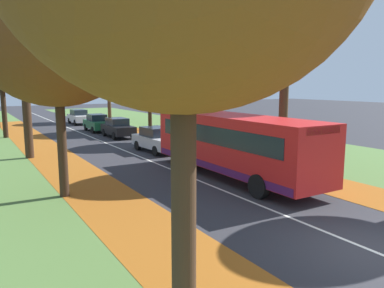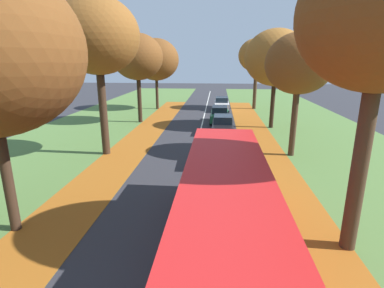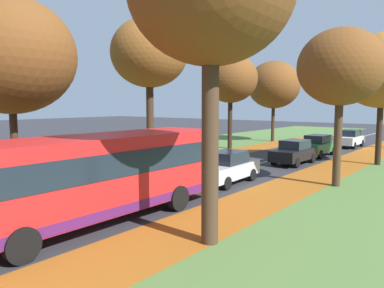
{
  "view_description": "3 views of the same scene",
  "coord_description": "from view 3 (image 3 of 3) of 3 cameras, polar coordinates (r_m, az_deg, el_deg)",
  "views": [
    {
      "loc": [
        -9.03,
        -5.42,
        4.4
      ],
      "look_at": [
        -0.19,
        9.09,
        1.7
      ],
      "focal_mm": 35.0,
      "sensor_mm": 36.0,
      "label": 1
    },
    {
      "loc": [
        1.41,
        0.31,
        6.03
      ],
      "look_at": [
        0.27,
        13.84,
        2.19
      ],
      "focal_mm": 28.0,
      "sensor_mm": 36.0,
      "label": 2
    },
    {
      "loc": [
        12.01,
        0.8,
        4.07
      ],
      "look_at": [
        1.35,
        14.21,
        2.2
      ],
      "focal_mm": 35.0,
      "sensor_mm": 36.0,
      "label": 3
    }
  ],
  "objects": [
    {
      "name": "bus",
      "position": [
        13.05,
        -14.51,
        -4.43
      ],
      "size": [
        2.7,
        10.41,
        2.98
      ],
      "color": "red",
      "rests_on": "ground"
    },
    {
      "name": "car_white_fourth_in_line",
      "position": [
        37.72,
        22.88,
        0.79
      ],
      "size": [
        1.8,
        4.21,
        1.62
      ],
      "color": "silver",
      "rests_on": "ground"
    },
    {
      "name": "grass_verge_left",
      "position": [
        28.9,
        -9.28,
        -1.94
      ],
      "size": [
        12.0,
        90.0,
        0.01
      ],
      "primitive_type": "cube",
      "color": "#517538",
      "rests_on": "ground"
    },
    {
      "name": "car_silver_lead",
      "position": [
        19.2,
        5.33,
        -3.56
      ],
      "size": [
        1.92,
        4.27,
        1.62
      ],
      "color": "#B7BABF",
      "rests_on": "ground"
    },
    {
      "name": "tree_right_mid",
      "position": [
        19.57,
        21.73,
        10.76
      ],
      "size": [
        4.1,
        4.1,
        7.65
      ],
      "color": "#422D1E",
      "rests_on": "ground"
    },
    {
      "name": "tree_left_far",
      "position": [
        33.81,
        5.89,
        9.89
      ],
      "size": [
        4.82,
        4.82,
        8.44
      ],
      "color": "black",
      "rests_on": "ground"
    },
    {
      "name": "tree_left_distant",
      "position": [
        41.05,
        12.36,
        8.79
      ],
      "size": [
        5.55,
        5.55,
        8.52
      ],
      "color": "#382619",
      "rests_on": "ground"
    },
    {
      "name": "leaf_litter_left",
      "position": [
        21.6,
        -12.86,
        -4.76
      ],
      "size": [
        2.8,
        60.0,
        0.0
      ],
      "primitive_type": "cube",
      "color": "#9E5619",
      "rests_on": "grass_verge_left"
    },
    {
      "name": "tree_right_far",
      "position": [
        27.59,
        27.03,
        9.92
      ],
      "size": [
        5.4,
        5.4,
        8.61
      ],
      "color": "black",
      "rests_on": "ground"
    },
    {
      "name": "car_black_following",
      "position": [
        26.0,
        15.3,
        -1.19
      ],
      "size": [
        1.82,
        4.22,
        1.62
      ],
      "color": "black",
      "rests_on": "ground"
    },
    {
      "name": "tree_left_mid",
      "position": [
        25.52,
        -6.53,
        13.57
      ],
      "size": [
        5.11,
        5.11,
        9.7
      ],
      "color": "#382619",
      "rests_on": "ground"
    },
    {
      "name": "tree_left_near",
      "position": [
        20.02,
        -26.0,
        12.02
      ],
      "size": [
        6.14,
        6.14,
        9.08
      ],
      "color": "#382619",
      "rests_on": "ground"
    },
    {
      "name": "leaf_litter_right",
      "position": [
        15.67,
        8.96,
        -8.86
      ],
      "size": [
        2.8,
        60.0,
        0.0
      ],
      "primitive_type": "cube",
      "color": "#9E5619",
      "rests_on": "grass_verge_right"
    },
    {
      "name": "car_green_third_in_line",
      "position": [
        30.61,
        18.52,
        -0.2
      ],
      "size": [
        1.86,
        4.24,
        1.62
      ],
      "color": "#1E6038",
      "rests_on": "ground"
    },
    {
      "name": "road_centre_line",
      "position": [
        23.01,
        6.36,
        -3.99
      ],
      "size": [
        0.12,
        80.0,
        0.01
      ],
      "primitive_type": "cube",
      "color": "silver",
      "rests_on": "ground"
    }
  ]
}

